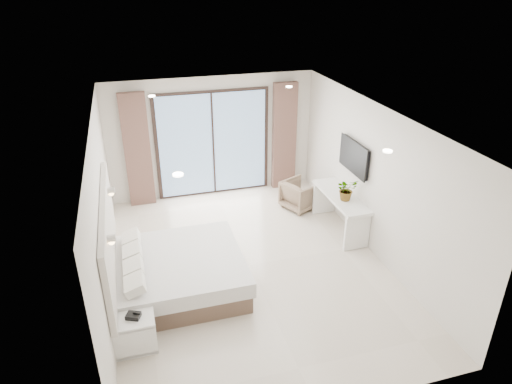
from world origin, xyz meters
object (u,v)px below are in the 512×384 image
armchair (300,193)px  nightstand (135,332)px  console_desk (340,204)px  bed (178,273)px

armchair → nightstand: bearing=106.7°
console_desk → armchair: size_ratio=2.39×
armchair → bed: bearing=100.8°
nightstand → armchair: size_ratio=0.81×
console_desk → armchair: console_desk is taller
console_desk → armchair: (-0.41, 1.10, -0.22)m
nightstand → armchair: bearing=41.7°
bed → console_desk: (3.33, 0.99, 0.26)m
nightstand → armchair: 4.88m
console_desk → armchair: bearing=110.3°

